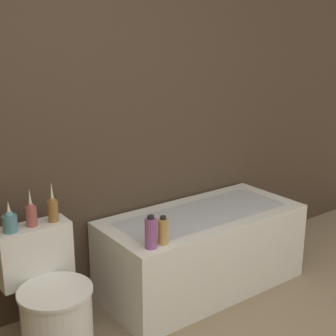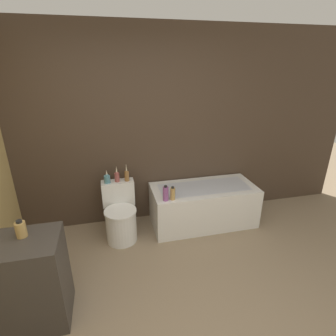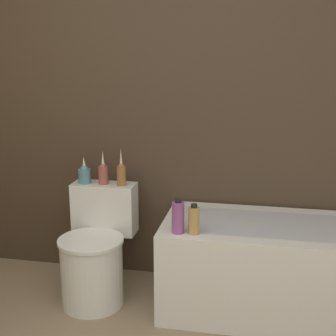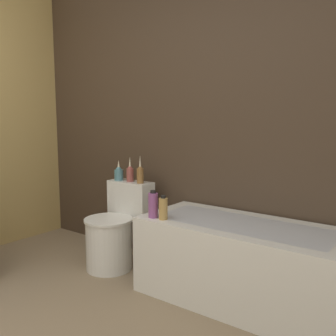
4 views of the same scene
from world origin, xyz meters
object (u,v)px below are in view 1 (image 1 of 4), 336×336
vase_gold (10,221)px  shampoo_bottle_tall (151,233)px  bathtub (202,250)px  toilet (51,305)px  shampoo_bottle_short (163,231)px  vase_silver (31,213)px  vase_bronze (53,208)px

vase_gold → shampoo_bottle_tall: bearing=-27.5°
bathtub → toilet: 1.15m
vase_gold → shampoo_bottle_short: 0.86m
toilet → vase_silver: bearing=90.0°
bathtub → shampoo_bottle_short: bearing=-155.0°
vase_silver → vase_bronze: bearing=-4.3°
toilet → vase_gold: 0.52m
toilet → shampoo_bottle_tall: (0.56, -0.17, 0.34)m
shampoo_bottle_tall → vase_gold: bearing=152.5°
toilet → shampoo_bottle_tall: bearing=-16.8°
vase_silver → toilet: bearing=-90.0°
vase_bronze → vase_gold: bearing=-179.3°
bathtub → vase_silver: bearing=173.6°
vase_gold → vase_bronze: vase_bronze is taller
shampoo_bottle_tall → shampoo_bottle_short: bearing=1.9°
vase_bronze → vase_silver: bearing=175.7°
vase_silver → vase_gold: bearing=-174.3°
vase_gold → shampoo_bottle_short: (0.77, -0.35, -0.13)m
shampoo_bottle_short → vase_bronze: bearing=145.8°
vase_gold → shampoo_bottle_short: vase_gold is taller
bathtub → shampoo_bottle_tall: (-0.59, -0.24, 0.37)m
bathtub → vase_silver: size_ratio=6.53×
toilet → shampoo_bottle_tall: size_ratio=3.56×
toilet → vase_silver: (0.00, 0.20, 0.48)m
vase_bronze → shampoo_bottle_short: bearing=-34.2°
toilet → vase_silver: size_ratio=3.24×
shampoo_bottle_tall → shampoo_bottle_short: shampoo_bottle_tall is taller
toilet → vase_bronze: vase_bronze is taller
vase_gold → vase_silver: 0.13m
toilet → vase_silver: vase_silver is taller
shampoo_bottle_short → vase_silver: bearing=150.6°
shampoo_bottle_short → shampoo_bottle_tall: bearing=-178.1°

